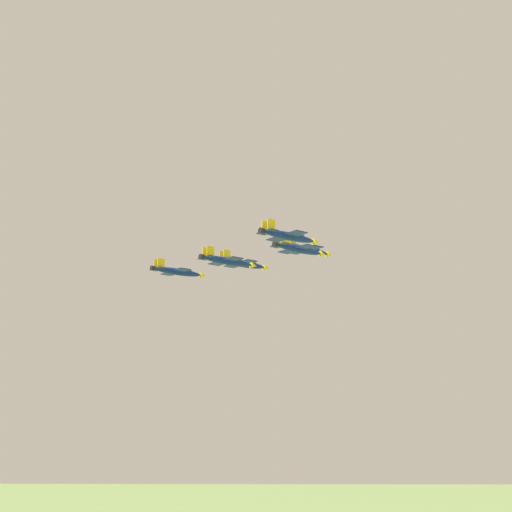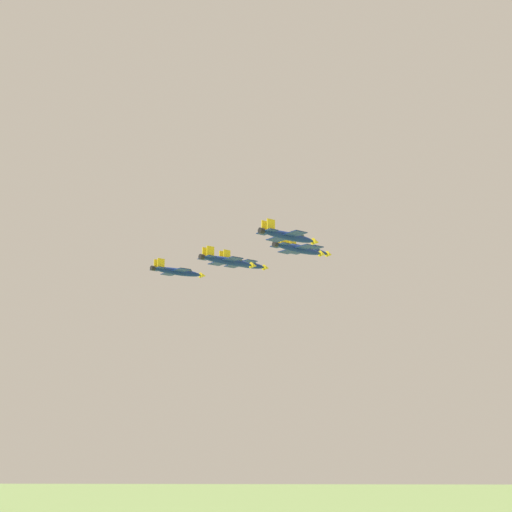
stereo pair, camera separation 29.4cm
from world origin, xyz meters
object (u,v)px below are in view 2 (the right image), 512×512
jet_right_outer (289,236)px  jet_lead (307,250)px  jet_right_wingman (299,249)px  jet_left_outer (178,272)px  jet_left_wingman (243,263)px  jet_slot_rear (228,261)px

jet_right_outer → jet_lead: bearing=41.4°
jet_right_wingman → jet_left_outer: bearing=110.4°
jet_left_wingman → jet_right_outer: bearing=-111.1°
jet_left_wingman → jet_right_wingman: 21.38m
jet_lead → jet_left_wingman: (-0.15, -16.51, -3.54)m
jet_left_outer → jet_slot_rear: bearing=-89.0°
jet_right_outer → jet_slot_rear: (-16.42, -13.69, -1.52)m
jet_lead → jet_right_wingman: (16.27, -2.81, -3.82)m
jet_left_wingman → jet_right_wingman: size_ratio=1.03×
jet_right_wingman → jet_right_outer: bearing=-140.7°
jet_left_outer → jet_slot_rear: jet_left_outer is taller
jet_right_wingman → jet_slot_rear: size_ratio=0.99×
jet_left_outer → jet_lead: bearing=-39.3°
jet_lead → jet_right_wingman: bearing=-140.1°
jet_lead → jet_left_outer: bearing=139.2°
jet_right_wingman → jet_slot_rear: jet_right_wingman is taller
jet_left_wingman → jet_right_wingman: (16.42, 13.69, -0.28)m
jet_left_outer → jet_right_outer: 42.77m
jet_left_wingman → jet_left_outer: (-0.15, -16.51, -2.02)m
jet_left_outer → jet_slot_rear: size_ratio=1.01×
jet_lead → jet_slot_rear: bearing=179.6°
jet_slot_rear → jet_left_outer: bearing=90.5°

